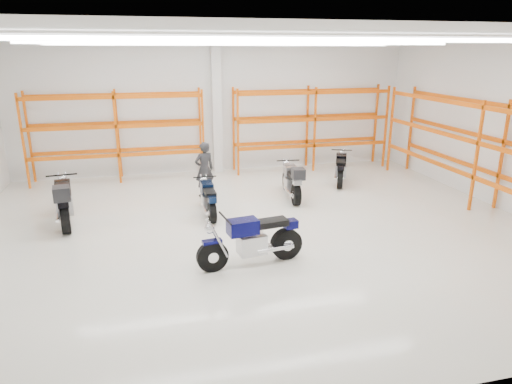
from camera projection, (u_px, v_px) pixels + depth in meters
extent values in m
plane|color=beige|center=(255.00, 229.00, 11.26)|extent=(14.00, 14.00, 0.00)
cube|color=silver|center=(216.00, 108.00, 16.15)|extent=(14.00, 0.02, 4.50)
cube|color=silver|center=(382.00, 238.00, 5.02)|extent=(14.00, 0.02, 4.50)
cube|color=silver|center=(510.00, 128.00, 12.15)|extent=(0.02, 12.00, 4.50)
cube|color=white|center=(255.00, 37.00, 9.92)|extent=(14.00, 12.00, 0.02)
cube|color=white|center=(300.00, 39.00, 7.16)|extent=(10.00, 0.22, 0.10)
cube|color=white|center=(250.00, 42.00, 10.41)|extent=(10.00, 0.22, 0.10)
cube|color=white|center=(227.00, 44.00, 13.19)|extent=(10.00, 0.22, 0.10)
cylinder|color=black|center=(212.00, 256.00, 9.03)|extent=(0.66, 0.22, 0.64)
cylinder|color=black|center=(286.00, 244.00, 9.59)|extent=(0.69, 0.28, 0.67)
cylinder|color=silver|center=(212.00, 256.00, 9.03)|extent=(0.23, 0.18, 0.21)
cylinder|color=silver|center=(286.00, 244.00, 9.59)|extent=(0.26, 0.25, 0.24)
cube|color=#07083A|center=(212.00, 241.00, 8.93)|extent=(0.41, 0.21, 0.06)
cube|color=#B7B7BC|center=(252.00, 244.00, 9.28)|extent=(0.61, 0.46, 0.41)
cube|color=#A5A5AA|center=(270.00, 246.00, 9.46)|extent=(0.76, 0.23, 0.09)
cube|color=#07083A|center=(243.00, 227.00, 9.09)|extent=(0.65, 0.45, 0.30)
cube|color=black|center=(270.00, 223.00, 9.30)|extent=(0.75, 0.42, 0.13)
cube|color=#07083A|center=(290.00, 224.00, 9.49)|extent=(0.31, 0.27, 0.17)
cylinder|color=black|center=(225.00, 218.00, 8.89)|extent=(0.14, 0.75, 0.04)
sphere|color=silver|center=(209.00, 229.00, 8.83)|extent=(0.20, 0.20, 0.20)
cylinder|color=silver|center=(275.00, 249.00, 9.32)|extent=(0.81, 0.21, 0.10)
cylinder|color=black|center=(65.00, 200.00, 12.37)|extent=(0.23, 0.67, 0.65)
cylinder|color=black|center=(66.00, 220.00, 10.92)|extent=(0.29, 0.70, 0.68)
cylinder|color=silver|center=(65.00, 200.00, 12.37)|extent=(0.18, 0.24, 0.22)
cylinder|color=silver|center=(66.00, 220.00, 10.92)|extent=(0.25, 0.27, 0.24)
cube|color=black|center=(64.00, 189.00, 12.27)|extent=(0.22, 0.41, 0.07)
cube|color=#B7B7BC|center=(65.00, 205.00, 11.58)|extent=(0.47, 0.62, 0.41)
cube|color=#A5A5AA|center=(65.00, 215.00, 11.24)|extent=(0.24, 0.77, 0.09)
cube|color=black|center=(63.00, 188.00, 11.63)|extent=(0.46, 0.66, 0.31)
cube|color=black|center=(63.00, 194.00, 11.09)|extent=(0.43, 0.76, 0.13)
cube|color=black|center=(63.00, 203.00, 10.71)|extent=(0.28, 0.32, 0.17)
cylinder|color=black|center=(62.00, 175.00, 11.88)|extent=(0.76, 0.15, 0.04)
sphere|color=silver|center=(62.00, 178.00, 12.23)|extent=(0.21, 0.21, 0.21)
cylinder|color=silver|center=(58.00, 216.00, 11.14)|extent=(0.22, 0.82, 0.10)
cube|color=black|center=(62.00, 193.00, 10.51)|extent=(0.43, 0.46, 0.33)
cylinder|color=black|center=(204.00, 197.00, 12.86)|extent=(0.12, 0.54, 0.54)
cylinder|color=black|center=(212.00, 212.00, 11.61)|extent=(0.17, 0.56, 0.56)
cylinder|color=silver|center=(204.00, 197.00, 12.86)|extent=(0.13, 0.18, 0.18)
cylinder|color=silver|center=(212.00, 212.00, 11.61)|extent=(0.18, 0.20, 0.20)
cube|color=#0B1938|center=(204.00, 188.00, 12.78)|extent=(0.14, 0.33, 0.05)
cube|color=#B7B7BC|center=(208.00, 201.00, 12.18)|extent=(0.33, 0.47, 0.34)
cube|color=#A5A5AA|center=(210.00, 208.00, 11.89)|extent=(0.12, 0.63, 0.07)
cube|color=#0B1938|center=(207.00, 187.00, 12.23)|extent=(0.32, 0.51, 0.25)
cube|color=black|center=(210.00, 192.00, 11.76)|extent=(0.28, 0.60, 0.11)
cube|color=#0B1938|center=(212.00, 199.00, 11.43)|extent=(0.20, 0.24, 0.14)
cylinder|color=black|center=(205.00, 177.00, 12.45)|extent=(0.63, 0.04, 0.03)
sphere|color=silver|center=(204.00, 179.00, 12.74)|extent=(0.17, 0.17, 0.17)
cylinder|color=silver|center=(205.00, 209.00, 11.82)|extent=(0.09, 0.68, 0.08)
cylinder|color=black|center=(286.00, 181.00, 14.35)|extent=(0.18, 0.61, 0.60)
cylinder|color=black|center=(296.00, 195.00, 12.93)|extent=(0.24, 0.63, 0.62)
cylinder|color=silver|center=(286.00, 181.00, 14.35)|extent=(0.16, 0.21, 0.20)
cylinder|color=silver|center=(296.00, 195.00, 12.93)|extent=(0.22, 0.24, 0.22)
cube|color=gray|center=(286.00, 172.00, 14.26)|extent=(0.19, 0.37, 0.06)
cube|color=#B7B7BC|center=(291.00, 184.00, 13.58)|extent=(0.41, 0.55, 0.38)
cube|color=#A5A5AA|center=(294.00, 191.00, 13.25)|extent=(0.19, 0.71, 0.08)
cube|color=gray|center=(290.00, 170.00, 13.63)|extent=(0.39, 0.59, 0.28)
cube|color=black|center=(294.00, 175.00, 13.11)|extent=(0.37, 0.68, 0.12)
cube|color=gray|center=(297.00, 182.00, 12.73)|extent=(0.24, 0.28, 0.16)
cylinder|color=black|center=(288.00, 160.00, 13.89)|extent=(0.70, 0.11, 0.04)
sphere|color=silver|center=(286.00, 163.00, 14.22)|extent=(0.19, 0.19, 0.19)
cylinder|color=silver|center=(289.00, 191.00, 13.19)|extent=(0.17, 0.75, 0.09)
cube|color=black|center=(298.00, 174.00, 12.54)|extent=(0.38, 0.41, 0.30)
cylinder|color=black|center=(341.00, 168.00, 15.87)|extent=(0.35, 0.58, 0.59)
cylinder|color=black|center=(340.00, 179.00, 14.49)|extent=(0.41, 0.62, 0.61)
cylinder|color=silver|center=(341.00, 168.00, 15.87)|extent=(0.21, 0.23, 0.20)
cylinder|color=silver|center=(340.00, 179.00, 14.49)|extent=(0.27, 0.28, 0.21)
cube|color=black|center=(341.00, 160.00, 15.78)|extent=(0.28, 0.38, 0.06)
cube|color=#B7B7BC|center=(341.00, 170.00, 15.12)|extent=(0.53, 0.61, 0.37)
cube|color=#A5A5AA|center=(340.00, 176.00, 14.80)|extent=(0.39, 0.67, 0.08)
cube|color=black|center=(341.00, 158.00, 15.17)|extent=(0.53, 0.64, 0.27)
cube|color=black|center=(341.00, 162.00, 14.66)|extent=(0.53, 0.71, 0.12)
cube|color=black|center=(341.00, 168.00, 14.30)|extent=(0.30, 0.32, 0.16)
cylinder|color=black|center=(342.00, 150.00, 15.42)|extent=(0.64, 0.31, 0.04)
sphere|color=silver|center=(342.00, 153.00, 15.74)|extent=(0.19, 0.19, 0.19)
cylinder|color=silver|center=(335.00, 176.00, 14.79)|extent=(0.38, 0.70, 0.09)
imported|color=black|center=(204.00, 169.00, 13.59)|extent=(0.70, 0.56, 1.66)
cube|color=white|center=(217.00, 109.00, 15.99)|extent=(0.32, 0.32, 4.50)
cube|color=#E54B00|center=(29.00, 138.00, 14.88)|extent=(0.07, 0.07, 3.00)
cube|color=#E54B00|center=(23.00, 142.00, 14.13)|extent=(0.07, 0.07, 3.00)
cube|color=#E54B00|center=(118.00, 134.00, 15.50)|extent=(0.07, 0.07, 3.00)
cube|color=#E54B00|center=(117.00, 138.00, 14.76)|extent=(0.07, 0.07, 3.00)
cube|color=#E54B00|center=(200.00, 131.00, 16.13)|extent=(0.07, 0.07, 3.00)
cube|color=#E54B00|center=(203.00, 135.00, 15.39)|extent=(0.07, 0.07, 3.00)
cube|color=#E54B00|center=(120.00, 150.00, 15.67)|extent=(5.60, 0.07, 0.12)
cube|color=#E54B00|center=(119.00, 155.00, 14.93)|extent=(5.60, 0.07, 0.12)
cube|color=#E54B00|center=(117.00, 123.00, 15.39)|extent=(5.60, 0.07, 0.12)
cube|color=#E54B00|center=(116.00, 127.00, 14.65)|extent=(5.60, 0.07, 0.12)
cube|color=#E54B00|center=(115.00, 95.00, 15.11)|extent=(5.60, 0.07, 0.12)
cube|color=#E54B00|center=(113.00, 97.00, 14.37)|extent=(5.60, 0.07, 0.12)
cube|color=#E54B00|center=(234.00, 129.00, 16.40)|extent=(0.07, 0.07, 3.00)
cube|color=#E54B00|center=(238.00, 133.00, 15.66)|extent=(0.07, 0.07, 3.00)
cube|color=#E54B00|center=(307.00, 126.00, 17.03)|extent=(0.07, 0.07, 3.00)
cube|color=#E54B00|center=(315.00, 130.00, 16.29)|extent=(0.07, 0.07, 3.00)
cube|color=#E54B00|center=(375.00, 124.00, 17.65)|extent=(0.07, 0.07, 3.00)
cube|color=#E54B00|center=(386.00, 127.00, 16.91)|extent=(0.07, 0.07, 3.00)
cube|color=#E54B00|center=(307.00, 141.00, 17.19)|extent=(5.60, 0.07, 0.12)
cube|color=#E54B00|center=(314.00, 145.00, 16.45)|extent=(5.60, 0.07, 0.12)
cube|color=#E54B00|center=(307.00, 116.00, 16.92)|extent=(5.60, 0.07, 0.12)
cube|color=#E54B00|center=(315.00, 119.00, 16.17)|extent=(5.60, 0.07, 0.12)
cube|color=#E54B00|center=(308.00, 91.00, 16.64)|extent=(5.60, 0.07, 0.12)
cube|color=#E54B00|center=(316.00, 93.00, 15.89)|extent=(5.60, 0.07, 0.12)
cube|color=#E54B00|center=(502.00, 155.00, 12.35)|extent=(0.07, 0.07, 3.00)
cube|color=#E54B00|center=(476.00, 157.00, 12.17)|extent=(0.07, 0.07, 3.00)
cube|color=#E54B00|center=(411.00, 129.00, 16.53)|extent=(0.07, 0.07, 3.00)
cube|color=#E54B00|center=(391.00, 130.00, 16.35)|extent=(0.07, 0.07, 3.00)
cube|color=#E54B00|center=(499.00, 175.00, 12.52)|extent=(0.07, 9.00, 0.12)
cube|color=#E54B00|center=(473.00, 177.00, 12.34)|extent=(0.07, 9.00, 0.12)
cube|color=#E54B00|center=(504.00, 142.00, 12.24)|extent=(0.07, 9.00, 0.12)
cube|color=#E54B00|center=(479.00, 143.00, 12.06)|extent=(0.07, 9.00, 0.12)
cube|color=#E54B00|center=(510.00, 107.00, 11.96)|extent=(0.07, 9.00, 0.12)
cube|color=#E54B00|center=(484.00, 107.00, 11.78)|extent=(0.07, 9.00, 0.12)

